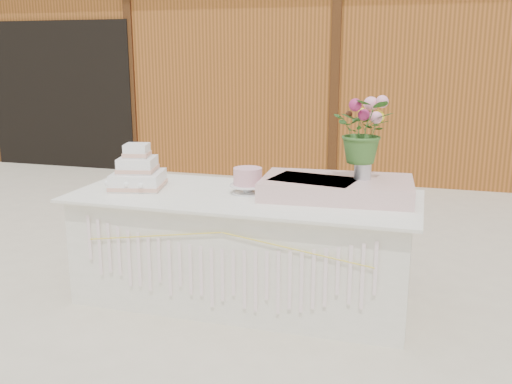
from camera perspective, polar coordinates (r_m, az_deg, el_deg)
ground at (r=4.20m, az=-1.18°, el=-10.54°), size 80.00×80.00×0.00m
barn at (r=9.71m, az=9.73°, el=13.23°), size 12.60×4.60×3.30m
cake_table at (r=4.05m, az=-1.23°, el=-5.57°), size 2.40×1.00×0.77m
wedding_cake at (r=4.21m, az=-11.73°, el=1.86°), size 0.43×0.43×0.32m
pink_cake_stand at (r=3.95m, az=-0.83°, el=1.28°), size 0.25×0.25×0.18m
satin_runner at (r=3.91m, az=8.07°, el=0.42°), size 1.05×0.65×0.13m
flower_vase at (r=3.90m, az=10.63°, el=2.44°), size 0.12×0.12×0.16m
bouquet at (r=3.86m, az=10.82°, el=6.75°), size 0.41×0.36×0.43m
loose_flowers at (r=4.44m, az=-12.43°, el=1.11°), size 0.24×0.39×0.02m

